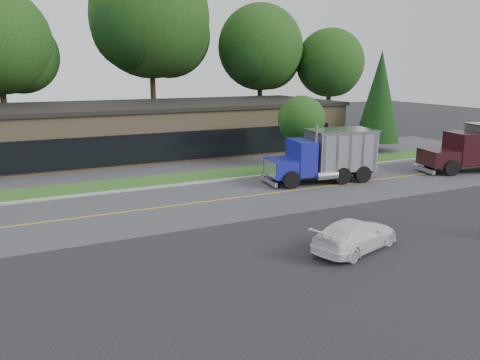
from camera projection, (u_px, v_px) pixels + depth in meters
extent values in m
plane|color=#2E2E33|center=(291.00, 260.00, 18.10)|extent=(140.00, 140.00, 0.00)
cube|color=#525257|center=(206.00, 202.00, 26.01)|extent=(60.00, 8.00, 0.02)
cube|color=gold|center=(206.00, 202.00, 26.01)|extent=(60.00, 0.12, 0.01)
cube|color=#9E9E99|center=(182.00, 185.00, 29.70)|extent=(60.00, 0.30, 0.12)
cube|color=#20511C|center=(173.00, 179.00, 31.28)|extent=(60.00, 3.40, 0.03)
cube|color=#525257|center=(153.00, 166.00, 35.67)|extent=(60.00, 7.00, 0.02)
cube|color=#897254|center=(156.00, 129.00, 41.31)|extent=(32.00, 12.00, 4.00)
cylinder|color=#382619|center=(6.00, 120.00, 43.19)|extent=(0.56, 0.56, 5.17)
sphere|color=#123A0F|center=(20.00, 55.00, 43.62)|extent=(7.10, 7.10, 7.10)
cylinder|color=#382619|center=(154.00, 107.00, 48.88)|extent=(0.56, 0.56, 6.58)
sphere|color=#123A0F|center=(150.00, 17.00, 46.81)|extent=(12.03, 12.03, 12.03)
sphere|color=#123A0F|center=(168.00, 35.00, 49.42)|extent=(9.03, 9.03, 9.03)
sphere|color=black|center=(134.00, 28.00, 45.29)|extent=(8.27, 8.27, 8.27)
cylinder|color=#382619|center=(260.00, 111.00, 53.18)|extent=(0.56, 0.56, 5.13)
sphere|color=#123A0F|center=(260.00, 47.00, 51.56)|extent=(9.38, 9.38, 9.38)
sphere|color=#123A0F|center=(269.00, 59.00, 53.60)|extent=(7.03, 7.03, 7.03)
sphere|color=black|center=(252.00, 55.00, 50.38)|extent=(6.45, 6.45, 6.45)
cylinder|color=#382619|center=(328.00, 113.00, 54.87)|extent=(0.56, 0.56, 4.25)
sphere|color=#123A0F|center=(330.00, 63.00, 53.53)|extent=(7.76, 7.76, 7.76)
sphere|color=#123A0F|center=(335.00, 71.00, 55.21)|extent=(5.82, 5.82, 5.82)
sphere|color=black|center=(325.00, 69.00, 52.55)|extent=(5.34, 5.34, 5.34)
cylinder|color=#382619|center=(376.00, 145.00, 42.15)|extent=(0.44, 0.44, 1.00)
cone|color=black|center=(379.00, 96.00, 41.14)|extent=(3.87, 3.87, 7.92)
cylinder|color=#382619|center=(300.00, 154.00, 35.23)|extent=(0.56, 0.56, 1.92)
sphere|color=#123A0F|center=(301.00, 119.00, 34.63)|extent=(3.51, 3.51, 3.51)
sphere|color=#123A0F|center=(305.00, 124.00, 35.39)|extent=(2.63, 2.63, 2.63)
sphere|color=black|center=(297.00, 125.00, 34.19)|extent=(2.41, 2.41, 2.41)
cube|color=black|center=(323.00, 173.00, 30.63)|extent=(6.89, 1.86, 0.28)
cube|color=#1C1E9B|center=(282.00, 168.00, 29.61)|extent=(1.91, 2.49, 1.10)
cube|color=#1C1E9B|center=(301.00, 157.00, 29.87)|extent=(1.48, 2.53, 2.20)
cube|color=black|center=(294.00, 151.00, 29.62)|extent=(0.33, 2.09, 0.90)
cube|color=silver|center=(340.00, 150.00, 30.65)|extent=(4.36, 3.00, 2.50)
cube|color=silver|center=(341.00, 130.00, 30.35)|extent=(4.53, 3.17, 0.12)
cylinder|color=black|center=(277.00, 172.00, 30.84)|extent=(1.14, 0.49, 1.10)
cylinder|color=black|center=(291.00, 180.00, 28.72)|extent=(1.14, 0.49, 1.10)
cylinder|color=black|center=(335.00, 168.00, 32.14)|extent=(1.14, 0.49, 1.10)
cylinder|color=black|center=(353.00, 175.00, 30.02)|extent=(1.14, 0.49, 1.10)
cube|color=black|center=(439.00, 157.00, 33.06)|extent=(2.62, 2.72, 1.10)
cube|color=black|center=(462.00, 148.00, 33.31)|extent=(2.06, 2.69, 2.20)
cube|color=black|center=(454.00, 143.00, 33.07)|extent=(0.52, 2.06, 0.90)
cylinder|color=black|center=(431.00, 162.00, 34.33)|extent=(1.15, 0.58, 1.10)
cylinder|color=black|center=(451.00, 168.00, 32.14)|extent=(1.15, 0.58, 1.10)
imported|color=white|center=(355.00, 235.00, 19.03)|extent=(4.67, 2.98, 1.26)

